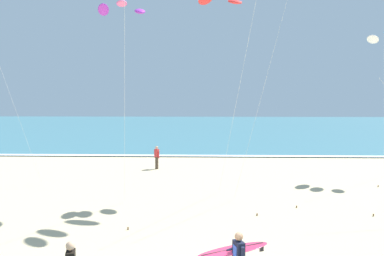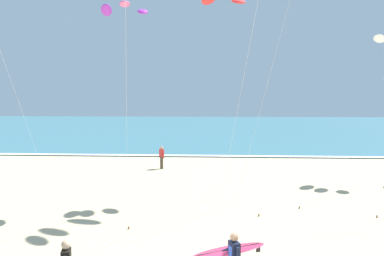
# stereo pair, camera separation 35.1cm
# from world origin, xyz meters

# --- Properties ---
(ocean_water) EXTENTS (160.00, 60.00, 0.08)m
(ocean_water) POSITION_xyz_m (0.00, 53.41, 0.04)
(ocean_water) COLOR teal
(ocean_water) RESTS_ON ground
(shoreline_foam) EXTENTS (160.00, 0.85, 0.01)m
(shoreline_foam) POSITION_xyz_m (0.00, 23.71, 0.09)
(shoreline_foam) COLOR white
(shoreline_foam) RESTS_ON ocean_water
(surfer_trailing) EXTENTS (2.03, 1.19, 1.71)m
(surfer_trailing) POSITION_xyz_m (0.87, 1.23, 1.04)
(surfer_trailing) COLOR black
(surfer_trailing) RESTS_ON ground
(kite_arc_rose_high) EXTENTS (2.30, 4.52, 9.29)m
(kite_arc_rose_high) POSITION_xyz_m (-3.68, 9.72, 8.96)
(kite_arc_rose_high) COLOR purple
(kite_arc_rose_high) RESTS_ON ground
(bystander_red_top) EXTENTS (0.39, 0.36, 1.59)m
(bystander_red_top) POSITION_xyz_m (-3.18, 18.19, 0.81)
(bystander_red_top) COLOR #4C3D2D
(bystander_red_top) RESTS_ON ground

